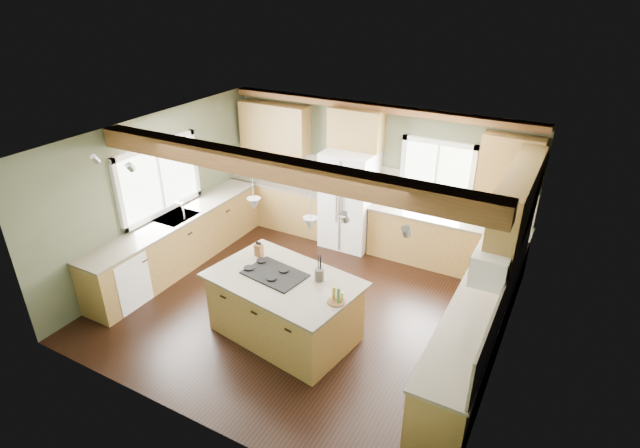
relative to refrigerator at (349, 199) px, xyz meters
The scene contains 37 objects.
floor 2.32m from the refrigerator, 81.95° to the right, with size 5.60×5.60×0.00m, color black.
ceiling 2.73m from the refrigerator, 81.95° to the right, with size 5.60×5.60×0.00m, color silver.
wall_back 0.63m from the refrigerator, 51.71° to the left, with size 5.60×5.60×0.00m, color #464C36.
wall_left 3.30m from the refrigerator, 139.70° to the right, with size 5.00×5.00×0.00m, color #464C36.
wall_right 3.78m from the refrigerator, 34.37° to the right, with size 5.00×5.00×0.00m, color #464C36.
ceiling_beam 3.24m from the refrigerator, 83.92° to the right, with size 5.55×0.26×0.26m, color #4B2E15.
soffit_trim 1.69m from the refrigerator, 43.03° to the left, with size 5.55×0.20×0.10m, color #4B2E15.
backsplash_back 0.57m from the refrigerator, 50.58° to the left, with size 5.58×0.03×0.58m, color brown.
backsplash_right 3.73m from the refrigerator, 33.86° to the right, with size 0.03×3.70×0.58m, color brown.
base_cab_back_left 1.56m from the refrigerator, behind, with size 2.02×0.60×0.88m, color brown.
counter_back_left 1.49m from the refrigerator, behind, with size 2.06×0.64×0.04m, color #453E32.
base_cab_back_right 1.85m from the refrigerator, ahead, with size 2.62×0.60×0.88m, color brown.
counter_back_right 1.79m from the refrigerator, ahead, with size 2.66×0.64×0.04m, color #453E32.
base_cab_left 3.06m from the refrigerator, 136.74° to the right, with size 0.60×3.70×0.88m, color brown.
counter_left 3.02m from the refrigerator, 136.74° to the right, with size 0.64×3.74×0.04m, color #453E32.
base_cab_right 3.51m from the refrigerator, 36.47° to the right, with size 0.60×3.70×0.88m, color brown.
counter_right 3.48m from the refrigerator, 36.47° to the right, with size 0.64×3.74×0.04m, color #453E32.
upper_cab_back_left 2.00m from the refrigerator, behind, with size 1.40×0.35×0.90m, color brown.
upper_cab_over_fridge 1.27m from the refrigerator, 90.00° to the left, with size 0.96×0.35×0.70m, color brown.
upper_cab_right 3.34m from the refrigerator, 22.64° to the right, with size 0.35×2.20×0.90m, color brown.
upper_cab_back_corner 2.81m from the refrigerator, ahead, with size 0.90×0.35×0.90m, color brown.
window_left 3.30m from the refrigerator, 140.15° to the right, with size 0.04×1.60×1.05m, color white.
window_back 1.63m from the refrigerator, 13.94° to the left, with size 1.10×0.04×1.00m, color white.
sink 3.02m from the refrigerator, 136.74° to the right, with size 0.50×0.65×0.03m, color #262628.
faucet 2.90m from the refrigerator, 134.30° to the right, with size 0.02×0.02×0.28m, color #B2B2B7.
dishwasher 4.05m from the refrigerator, 123.02° to the right, with size 0.60×0.60×0.84m, color white.
oven 4.40m from the refrigerator, 50.38° to the right, with size 0.60×0.72×0.84m, color white.
microwave 3.66m from the refrigerator, 37.00° to the right, with size 0.40×0.70×0.38m, color white.
pendant_left 2.91m from the refrigerator, 91.54° to the right, with size 0.18×0.18×0.16m, color #B2B2B7.
pendant_right 3.17m from the refrigerator, 73.59° to the right, with size 0.18×0.18×0.16m, color #B2B2B7.
refrigerator is the anchor object (origin of this frame).
island 2.88m from the refrigerator, 82.14° to the right, with size 1.87×1.14×0.88m, color brown.
island_top 2.84m from the refrigerator, 82.14° to the right, with size 2.00×1.27×0.04m, color #453E32.
cooktop 2.80m from the refrigerator, 85.20° to the right, with size 0.81×0.54×0.02m, color black.
knife_block 2.49m from the refrigerator, 95.51° to the right, with size 0.11×0.08×0.19m, color #562C1A.
utensil_crock 2.74m from the refrigerator, 72.56° to the right, with size 0.13×0.13×0.17m, color #413834.
bottle_tray 3.20m from the refrigerator, 67.15° to the right, with size 0.23×0.23×0.21m, color brown, non-canonical shape.
Camera 1 is at (3.20, -5.38, 4.54)m, focal length 28.00 mm.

